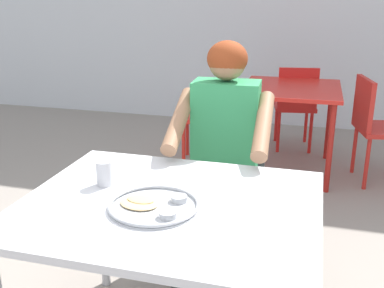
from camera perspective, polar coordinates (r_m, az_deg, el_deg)
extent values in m
cube|color=silver|center=(1.73, -2.81, -7.69)|extent=(1.11, 0.91, 0.03)
cylinder|color=#B2B2B7|center=(2.39, -11.19, -10.01)|extent=(0.04, 0.04, 0.70)
cylinder|color=#B2B2B7|center=(2.18, 13.63, -13.26)|extent=(0.04, 0.04, 0.70)
cylinder|color=#B7BABF|center=(1.67, -4.80, -7.94)|extent=(0.33, 0.33, 0.01)
torus|color=#B7BABF|center=(1.67, -4.81, -7.60)|extent=(0.33, 0.33, 0.01)
cylinder|color=#B2B5BA|center=(1.59, -3.08, -8.86)|extent=(0.06, 0.06, 0.02)
cylinder|color=#9E4714|center=(1.59, -3.08, -8.72)|extent=(0.05, 0.05, 0.01)
cylinder|color=#B2B5BA|center=(1.70, -1.65, -6.88)|extent=(0.06, 0.06, 0.02)
cylinder|color=#C65119|center=(1.70, -1.65, -6.75)|extent=(0.05, 0.05, 0.01)
ellipsoid|color=#DBB77A|center=(1.69, -6.69, -7.40)|extent=(0.17, 0.14, 0.01)
ellipsoid|color=tan|center=(1.70, -6.48, -6.95)|extent=(0.11, 0.08, 0.01)
cylinder|color=silver|center=(1.88, -10.94, -3.62)|extent=(0.07, 0.07, 0.10)
cylinder|color=#593319|center=(1.87, -11.00, -2.74)|extent=(0.06, 0.06, 0.02)
cube|color=#3F3F44|center=(2.56, 4.28, -5.61)|extent=(0.44, 0.41, 0.04)
cube|color=#3F3F44|center=(2.64, 4.96, 0.40)|extent=(0.40, 0.06, 0.42)
cylinder|color=#3F3F44|center=(2.51, 7.52, -12.03)|extent=(0.03, 0.03, 0.42)
cylinder|color=#3F3F44|center=(2.56, -0.17, -11.30)|extent=(0.03, 0.03, 0.42)
cylinder|color=#3F3F44|center=(2.78, 8.12, -8.90)|extent=(0.03, 0.03, 0.42)
cylinder|color=#3F3F44|center=(2.82, 1.21, -8.30)|extent=(0.03, 0.03, 0.42)
cylinder|color=#383838|center=(2.25, 6.24, -15.37)|extent=(0.10, 0.10, 0.45)
cylinder|color=#383838|center=(2.30, 7.05, -7.07)|extent=(0.14, 0.41, 0.12)
cylinder|color=#383838|center=(2.30, -1.46, -14.54)|extent=(0.10, 0.10, 0.45)
cylinder|color=#383838|center=(2.34, -0.32, -6.44)|extent=(0.14, 0.41, 0.12)
cube|color=#339959|center=(2.40, 4.23, 1.30)|extent=(0.35, 0.22, 0.56)
cylinder|color=#996B4C|center=(2.17, 8.95, 2.39)|extent=(0.10, 0.46, 0.25)
cylinder|color=#996B4C|center=(2.23, -1.60, 3.05)|extent=(0.10, 0.46, 0.25)
sphere|color=#996B4C|center=(2.31, 4.46, 10.30)|extent=(0.19, 0.19, 0.19)
ellipsoid|color=maroon|center=(2.31, 4.47, 10.65)|extent=(0.21, 0.20, 0.18)
cube|color=red|center=(3.88, 12.38, 6.82)|extent=(0.80, 0.90, 0.03)
cylinder|color=#AD1E18|center=(3.63, 6.26, 0.32)|extent=(0.04, 0.04, 0.71)
cylinder|color=#AD1E18|center=(3.60, 16.95, -0.59)|extent=(0.04, 0.04, 0.71)
cylinder|color=#AD1E18|center=(4.38, 7.96, 3.39)|extent=(0.04, 0.04, 0.71)
cylinder|color=#AD1E18|center=(4.35, 16.83, 2.66)|extent=(0.04, 0.04, 0.71)
cube|color=red|center=(4.08, 1.44, 3.46)|extent=(0.47, 0.45, 0.04)
cube|color=red|center=(4.02, 4.15, 6.11)|extent=(0.10, 0.36, 0.36)
cylinder|color=red|center=(4.01, -1.07, -0.09)|extent=(0.03, 0.03, 0.41)
cylinder|color=red|center=(4.30, -0.61, 1.19)|extent=(0.03, 0.03, 0.41)
cylinder|color=red|center=(3.99, 3.60, -0.23)|extent=(0.03, 0.03, 0.41)
cylinder|color=red|center=(4.28, 3.75, 1.06)|extent=(0.03, 0.03, 0.41)
cube|color=red|center=(3.93, 22.99, 1.71)|extent=(0.48, 0.51, 0.04)
cube|color=red|center=(3.82, 20.78, 4.84)|extent=(0.12, 0.41, 0.39)
cylinder|color=red|center=(4.11, 19.74, -0.60)|extent=(0.03, 0.03, 0.43)
cylinder|color=red|center=(3.79, 21.12, -2.34)|extent=(0.03, 0.03, 0.43)
cube|color=red|center=(4.58, 12.73, 4.71)|extent=(0.45, 0.49, 0.04)
cube|color=red|center=(4.35, 13.18, 6.79)|extent=(0.37, 0.09, 0.39)
cylinder|color=red|center=(4.79, 10.54, 2.72)|extent=(0.03, 0.03, 0.41)
cylinder|color=red|center=(4.83, 14.14, 2.57)|extent=(0.03, 0.03, 0.41)
cylinder|color=red|center=(4.46, 10.81, 1.51)|extent=(0.03, 0.03, 0.41)
cylinder|color=red|center=(4.49, 14.68, 1.36)|extent=(0.03, 0.03, 0.41)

